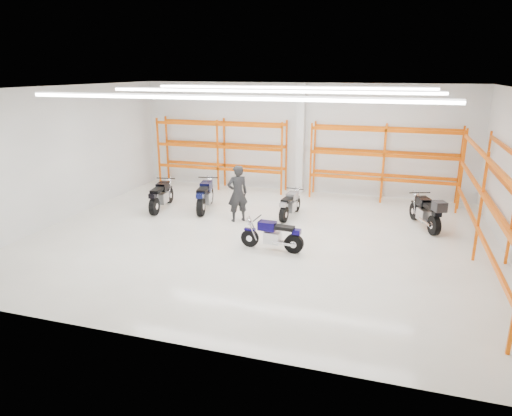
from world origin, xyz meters
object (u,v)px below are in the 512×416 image
(motorcycle_back_b, at_px, (205,197))
(motorcycle_back_d, at_px, (427,213))
(standing_man, at_px, (238,193))
(structural_column, at_px, (300,139))
(motorcycle_main, at_px, (274,236))
(motorcycle_back_a, at_px, (161,197))
(motorcycle_back_c, at_px, (290,205))

(motorcycle_back_b, xyz_separation_m, motorcycle_back_d, (7.72, 0.20, 0.03))
(standing_man, distance_m, structural_column, 4.83)
(motorcycle_main, relative_size, motorcycle_back_a, 0.87)
(motorcycle_back_c, height_order, standing_man, standing_man)
(motorcycle_back_c, bearing_deg, structural_column, 96.62)
(motorcycle_main, distance_m, motorcycle_back_a, 5.69)
(motorcycle_main, distance_m, motorcycle_back_b, 4.61)
(motorcycle_back_a, relative_size, motorcycle_back_b, 0.97)
(motorcycle_back_b, xyz_separation_m, motorcycle_back_c, (3.18, 0.07, -0.08))
(motorcycle_back_d, bearing_deg, motorcycle_back_a, -176.27)
(motorcycle_main, xyz_separation_m, standing_man, (-1.89, 2.20, 0.55))
(motorcycle_main, height_order, structural_column, structural_column)
(structural_column, bearing_deg, motorcycle_back_d, -35.06)
(motorcycle_back_b, xyz_separation_m, structural_column, (2.77, 3.67, 1.73))
(standing_man, xyz_separation_m, structural_column, (1.19, 4.51, 1.27))
(motorcycle_back_c, bearing_deg, motorcycle_back_b, -178.77)
(motorcycle_back_b, relative_size, motorcycle_back_c, 1.18)
(motorcycle_main, xyz_separation_m, motorcycle_back_a, (-5.05, 2.63, 0.07))
(motorcycle_back_c, height_order, motorcycle_back_d, motorcycle_back_d)
(structural_column, bearing_deg, standing_man, -104.79)
(motorcycle_back_d, xyz_separation_m, structural_column, (-4.96, 3.48, 1.70))
(motorcycle_main, bearing_deg, motorcycle_back_a, 152.54)
(motorcycle_main, bearing_deg, standing_man, 130.58)
(motorcycle_back_b, height_order, structural_column, structural_column)
(motorcycle_back_b, bearing_deg, structural_column, 53.03)
(motorcycle_main, bearing_deg, motorcycle_back_c, 95.10)
(motorcycle_back_d, height_order, structural_column, structural_column)
(motorcycle_back_d, bearing_deg, motorcycle_main, -142.82)
(standing_man, bearing_deg, motorcycle_back_a, -44.81)
(motorcycle_back_b, distance_m, motorcycle_back_d, 7.73)
(motorcycle_back_b, distance_m, structural_column, 4.91)
(motorcycle_main, bearing_deg, motorcycle_back_b, 138.73)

